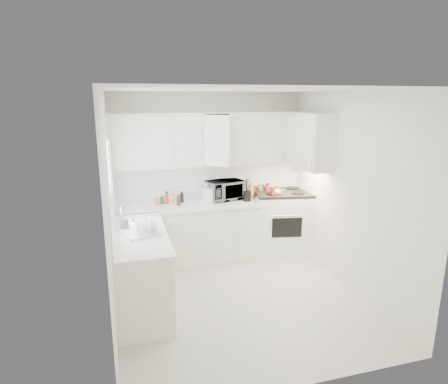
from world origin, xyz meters
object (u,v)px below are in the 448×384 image
object	(u,v)px
stove	(282,214)
rice_cooker	(210,193)
utensil_crock	(247,189)
dish_rack	(142,226)
microwave	(225,188)
tea_kettle	(276,193)

from	to	relation	value
stove	rice_cooker	size ratio (longest dim) A/B	5.27
utensil_crock	dish_rack	bearing A→B (deg)	-146.91
rice_cooker	utensil_crock	xyz separation A→B (m)	(0.55, -0.17, 0.06)
microwave	dish_rack	bearing A→B (deg)	-151.56
stove	tea_kettle	distance (m)	0.47
tea_kettle	utensil_crock	size ratio (longest dim) A/B	0.74
tea_kettle	utensil_crock	world-z (taller)	utensil_crock
microwave	stove	bearing A→B (deg)	-23.06
stove	rice_cooker	world-z (taller)	stove
stove	dish_rack	world-z (taller)	stove
tea_kettle	utensil_crock	distance (m)	0.45
microwave	rice_cooker	distance (m)	0.25
microwave	dish_rack	xyz separation A→B (m)	(-1.37, -1.29, -0.08)
microwave	rice_cooker	bearing A→B (deg)	171.01
rice_cooker	dish_rack	world-z (taller)	rice_cooker
stove	utensil_crock	bearing A→B (deg)	-163.88
stove	tea_kettle	size ratio (longest dim) A/B	4.78
stove	utensil_crock	distance (m)	0.78
stove	dish_rack	bearing A→B (deg)	-142.71
microwave	utensil_crock	world-z (taller)	utensil_crock
rice_cooker	tea_kettle	bearing A→B (deg)	2.06
tea_kettle	microwave	xyz separation A→B (m)	(-0.74, 0.30, 0.06)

